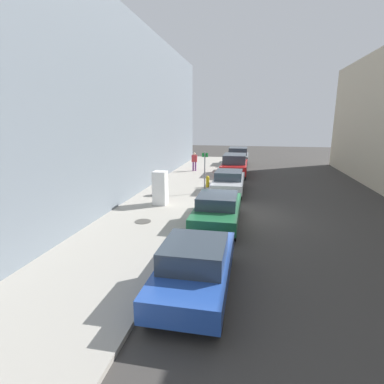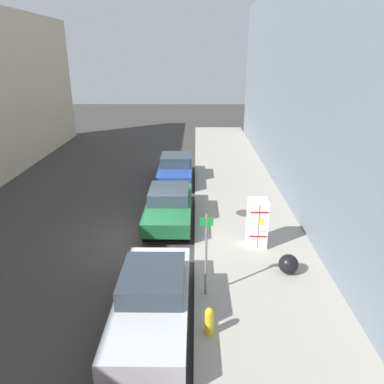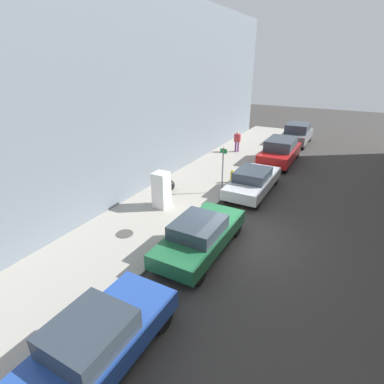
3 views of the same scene
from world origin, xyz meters
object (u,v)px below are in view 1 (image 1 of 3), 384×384
(parked_sedan_green, at_px, (218,209))
(parked_hatchback_blue, at_px, (195,265))
(discarded_refrigerator, at_px, (160,188))
(parked_suv_red, at_px, (235,165))
(street_sign_post, at_px, (205,170))
(fire_hydrant, at_px, (208,181))
(parked_suv_gray, at_px, (238,156))
(trash_bag, at_px, (158,190))
(parked_sedan_silver, at_px, (229,181))
(pedestrian_walking_far, at_px, (194,160))

(parked_sedan_green, bearing_deg, parked_hatchback_blue, -90.00)
(parked_hatchback_blue, bearing_deg, discarded_refrigerator, 113.44)
(discarded_refrigerator, distance_m, parked_suv_red, 10.39)
(street_sign_post, distance_m, parked_suv_red, 7.08)
(fire_hydrant, distance_m, parked_suv_gray, 11.39)
(parked_hatchback_blue, distance_m, parked_suv_gray, 23.35)
(fire_hydrant, xyz_separation_m, trash_bag, (-2.56, -2.75, -0.08))
(trash_bag, xyz_separation_m, parked_suv_gray, (3.99, 14.04, 0.48))
(parked_sedan_green, relative_size, parked_sedan_silver, 0.96)
(discarded_refrigerator, height_order, parked_hatchback_blue, discarded_refrigerator)
(street_sign_post, relative_size, fire_hydrant, 3.31)
(fire_hydrant, bearing_deg, parked_sedan_silver, -23.86)
(street_sign_post, relative_size, parked_suv_red, 0.51)
(parked_sedan_green, bearing_deg, street_sign_post, 104.81)
(discarded_refrigerator, xyz_separation_m, trash_bag, (-0.73, 1.80, -0.56))
(parked_sedan_silver, relative_size, parked_suv_gray, 1.07)
(parked_hatchback_blue, height_order, parked_sedan_green, parked_hatchback_blue)
(trash_bag, bearing_deg, parked_sedan_silver, 27.95)
(pedestrian_walking_far, xyz_separation_m, parked_suv_gray, (3.50, 5.09, -0.11))
(discarded_refrigerator, relative_size, parked_hatchback_blue, 0.41)
(parked_hatchback_blue, bearing_deg, trash_bag, 113.20)
(parked_sedan_green, distance_m, parked_sedan_silver, 6.21)
(pedestrian_walking_far, bearing_deg, street_sign_post, 158.33)
(discarded_refrigerator, height_order, parked_sedan_green, discarded_refrigerator)
(parked_hatchback_blue, relative_size, parked_sedan_silver, 0.89)
(parked_sedan_silver, bearing_deg, fire_hydrant, 156.14)
(pedestrian_walking_far, bearing_deg, parked_suv_gray, -71.32)
(parked_hatchback_blue, bearing_deg, parked_sedan_silver, 90.00)
(fire_hydrant, distance_m, parked_sedan_green, 6.99)
(parked_suv_red, distance_m, parked_suv_gray, 5.98)
(discarded_refrigerator, distance_m, street_sign_post, 3.53)
(discarded_refrigerator, xyz_separation_m, fire_hydrant, (1.82, 4.55, -0.48))
(fire_hydrant, height_order, parked_suv_gray, parked_suv_gray)
(fire_hydrant, bearing_deg, parked_suv_red, 74.91)
(pedestrian_walking_far, relative_size, parked_hatchback_blue, 0.38)
(parked_sedan_silver, height_order, parked_suv_red, parked_suv_red)
(street_sign_post, height_order, parked_sedan_silver, street_sign_post)
(parked_suv_gray, bearing_deg, parked_sedan_green, -90.00)
(fire_hydrant, xyz_separation_m, parked_hatchback_blue, (1.43, -12.06, 0.22))
(fire_hydrant, distance_m, parked_sedan_silver, 1.58)
(street_sign_post, relative_size, trash_bag, 4.04)
(fire_hydrant, bearing_deg, parked_sedan_green, -78.18)
(parked_hatchback_blue, height_order, parked_suv_gray, parked_suv_gray)
(pedestrian_walking_far, bearing_deg, parked_hatchback_blue, 154.03)
(pedestrian_walking_far, distance_m, parked_suv_red, 3.61)
(trash_bag, height_order, parked_suv_gray, parked_suv_gray)
(fire_hydrant, bearing_deg, street_sign_post, -88.31)
(trash_bag, distance_m, pedestrian_walking_far, 8.99)
(parked_hatchback_blue, bearing_deg, parked_sedan_green, 90.00)
(trash_bag, height_order, parked_suv_red, parked_suv_red)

